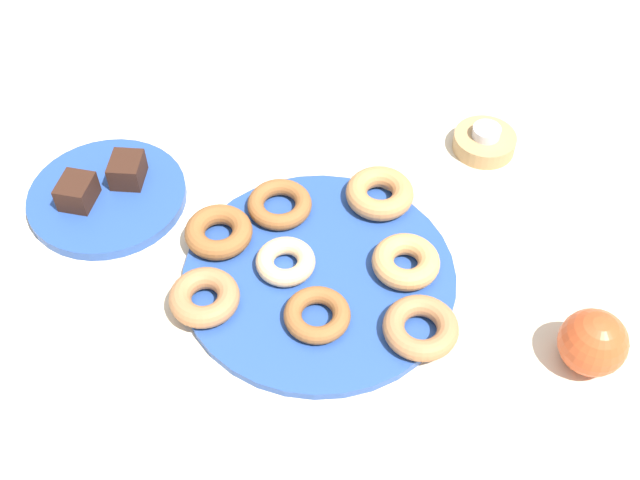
{
  "coord_description": "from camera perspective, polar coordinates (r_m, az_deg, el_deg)",
  "views": [
    {
      "loc": [
        0.02,
        -0.61,
        0.81
      ],
      "look_at": [
        0.0,
        0.03,
        0.04
      ],
      "focal_mm": 43.9,
      "sensor_mm": 36.0,
      "label": 1
    }
  ],
  "objects": [
    {
      "name": "ground_plane",
      "position": [
        1.02,
        -0.06,
        -2.82
      ],
      "size": [
        2.4,
        2.4,
        0.0
      ],
      "primitive_type": "plane",
      "color": "beige"
    },
    {
      "name": "donut_plate",
      "position": [
        1.01,
        -0.06,
        -2.61
      ],
      "size": [
        0.35,
        0.35,
        0.01
      ],
      "primitive_type": "cylinder",
      "color": "#284C9E",
      "rests_on": "ground_plane"
    },
    {
      "name": "donut_0",
      "position": [
        0.95,
        7.35,
        -6.35
      ],
      "size": [
        0.12,
        0.12,
        0.03
      ],
      "primitive_type": "torus",
      "rotation": [
        0.0,
        0.0,
        1.95
      ],
      "color": "#B27547",
      "rests_on": "donut_plate"
    },
    {
      "name": "donut_1",
      "position": [
        1.07,
        -2.96,
        2.62
      ],
      "size": [
        0.12,
        0.12,
        0.02
      ],
      "primitive_type": "torus",
      "rotation": [
        0.0,
        0.0,
        0.4
      ],
      "color": "#995B2D",
      "rests_on": "donut_plate"
    },
    {
      "name": "donut_2",
      "position": [
        0.96,
        -0.47,
        -5.47
      ],
      "size": [
        0.09,
        0.09,
        0.02
      ],
      "primitive_type": "torus",
      "rotation": [
        0.0,
        0.0,
        0.16
      ],
      "color": "#995B2D",
      "rests_on": "donut_plate"
    },
    {
      "name": "donut_3",
      "position": [
        1.01,
        6.27,
        -1.59
      ],
      "size": [
        0.12,
        0.12,
        0.03
      ],
      "primitive_type": "torus",
      "rotation": [
        0.0,
        0.0,
        2.36
      ],
      "color": "tan",
      "rests_on": "donut_plate"
    },
    {
      "name": "donut_4",
      "position": [
        1.08,
        4.37,
        3.42
      ],
      "size": [
        0.13,
        0.13,
        0.03
      ],
      "primitive_type": "torus",
      "rotation": [
        0.0,
        0.0,
        4.13
      ],
      "color": "#C6844C",
      "rests_on": "donut_plate"
    },
    {
      "name": "donut_5",
      "position": [
        1.04,
        -7.4,
        0.59
      ],
      "size": [
        0.12,
        0.12,
        0.03
      ],
      "primitive_type": "torus",
      "rotation": [
        0.0,
        0.0,
        5.91
      ],
      "color": "#995B2D",
      "rests_on": "donut_plate"
    },
    {
      "name": "donut_6",
      "position": [
        0.98,
        -8.42,
        -4.15
      ],
      "size": [
        0.11,
        0.11,
        0.03
      ],
      "primitive_type": "torus",
      "rotation": [
        0.0,
        0.0,
        5.01
      ],
      "color": "#B27547",
      "rests_on": "donut_plate"
    },
    {
      "name": "donut_7",
      "position": [
        1.01,
        -2.53,
        -1.58
      ],
      "size": [
        0.09,
        0.09,
        0.02
      ],
      "primitive_type": "torus",
      "rotation": [
        0.0,
        0.0,
        6.08
      ],
      "color": "#EABC84",
      "rests_on": "donut_plate"
    },
    {
      "name": "cake_plate",
      "position": [
        1.14,
        -15.23,
        3.08
      ],
      "size": [
        0.22,
        0.22,
        0.02
      ],
      "primitive_type": "cylinder",
      "color": "#284C9E",
      "rests_on": "ground_plane"
    },
    {
      "name": "brownie_near",
      "position": [
        1.12,
        -17.3,
        3.39
      ],
      "size": [
        0.05,
        0.06,
        0.04
      ],
      "primitive_type": "cube",
      "rotation": [
        0.0,
        0.0,
        -0.18
      ],
      "color": "#381E14",
      "rests_on": "cake_plate"
    },
    {
      "name": "brownie_far",
      "position": [
        1.13,
        -13.88,
        4.99
      ],
      "size": [
        0.05,
        0.05,
        0.04
      ],
      "primitive_type": "cube",
      "rotation": [
        0.0,
        0.0,
        -0.05
      ],
      "color": "#381E14",
      "rests_on": "cake_plate"
    },
    {
      "name": "candle_holder",
      "position": [
        1.2,
        11.88,
        6.98
      ],
      "size": [
        0.09,
        0.09,
        0.03
      ],
      "primitive_type": "cylinder",
      "color": "tan",
      "rests_on": "ground_plane"
    },
    {
      "name": "tealight",
      "position": [
        1.18,
        12.04,
        7.71
      ],
      "size": [
        0.04,
        0.04,
        0.01
      ],
      "primitive_type": "cylinder",
      "color": "silver",
      "rests_on": "candle_holder"
    },
    {
      "name": "apple",
      "position": [
        0.97,
        19.28,
        -7.07
      ],
      "size": [
        0.08,
        0.08,
        0.08
      ],
      "primitive_type": "sphere",
      "color": "#CC4C23",
      "rests_on": "ground_plane"
    }
  ]
}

